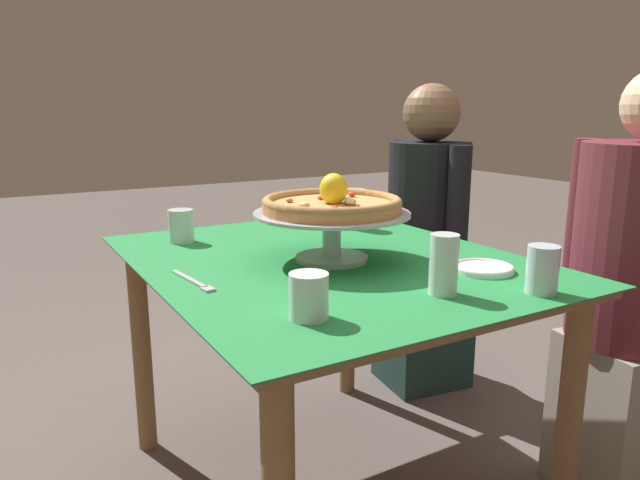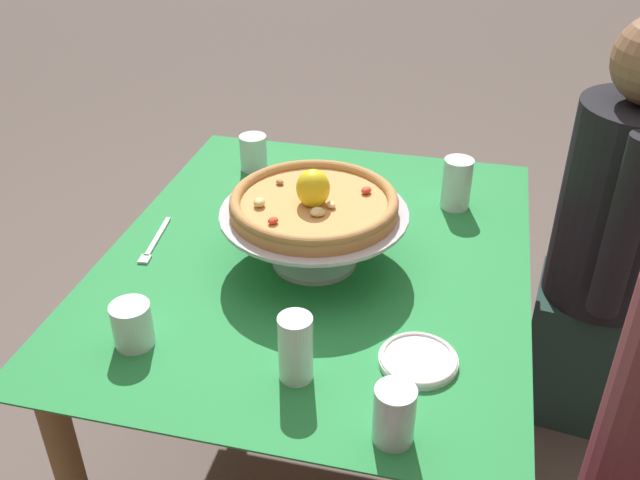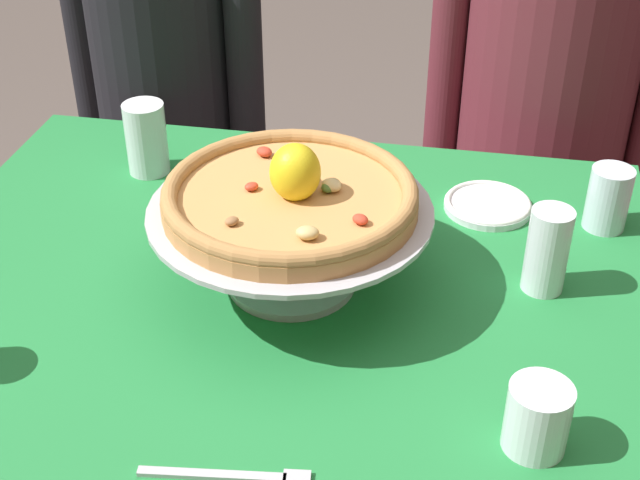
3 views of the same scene
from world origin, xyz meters
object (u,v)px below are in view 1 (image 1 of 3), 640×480
Objects in this scene: water_glass_front_right at (309,299)px; water_glass_back_left at (354,211)px; pizza_stand at (332,226)px; dinner_fork at (194,282)px; diner_left at (426,247)px; diner_right at (637,296)px; water_glass_side_right at (444,269)px; water_glass_back_right at (542,273)px; pizza at (332,203)px; side_plate at (483,268)px; water_glass_front_left at (181,227)px.

water_glass_front_right is 0.68× the size of water_glass_back_left.
dinner_fork is (0.02, -0.39, -0.09)m from pizza_stand.
dinner_fork is (0.35, -0.67, -0.05)m from water_glass_back_left.
diner_right is (0.84, 0.04, 0.03)m from diner_left.
water_glass_back_left is 0.76m from dinner_fork.
water_glass_side_right is 0.11× the size of diner_left.
water_glass_side_right reaches higher than water_glass_back_left.
pizza is at bearing -152.23° from water_glass_back_right.
water_glass_back_right is at bearing -26.69° from diner_left.
side_plate is 0.12× the size of diner_right.
pizza is 2.73× the size of water_glass_side_right.
pizza_stand is 0.45m from water_glass_front_right.
dinner_fork is (-0.34, -0.12, -0.04)m from water_glass_front_right.
diner_left is (-0.82, 0.65, -0.20)m from water_glass_side_right.
water_glass_side_right reaches higher than pizza_stand.
water_glass_back_right is 0.54m from diner_right.
pizza_stand reaches higher than water_glass_back_right.
diner_left is (-0.92, 0.46, -0.19)m from water_glass_back_right.
side_plate is (0.28, 0.27, -0.15)m from pizza.
water_glass_back_right is at bearing 30.70° from water_glass_front_left.
water_glass_side_right reaches higher than dinner_fork.
dinner_fork is 0.17× the size of diner_right.
water_glass_front_left reaches higher than dinner_fork.
water_glass_back_left is 0.62m from side_plate.
diner_right reaches higher than water_glass_side_right.
pizza_stand is 1.13× the size of pizza.
diner_left reaches higher than water_glass_front_left.
water_glass_back_left reaches higher than water_glass_front_right.
water_glass_side_right is at bearing 8.68° from pizza_stand.
water_glass_back_left reaches higher than pizza_stand.
water_glass_front_right is (-0.02, -0.33, -0.02)m from water_glass_side_right.
pizza is at bearing 92.23° from dinner_fork.
water_glass_front_right is 0.77m from water_glass_front_left.
diner_left is at bearing 122.12° from pizza_stand.
dinner_fork is at bearing -62.90° from water_glass_back_left.
water_glass_front_left is at bearing 166.20° from dinner_fork.
water_glass_back_left reaches higher than side_plate.
pizza_stand is 4.57× the size of water_glass_front_right.
water_glass_front_right is 0.08× the size of diner_left.
pizza_stand is 0.34× the size of diner_right.
water_glass_back_right is 1.05m from diner_left.
pizza reaches higher than water_glass_back_left.
pizza is 4.05× the size of water_glass_front_right.
water_glass_back_right is (0.89, 0.53, 0.00)m from water_glass_front_left.
diner_right reaches higher than water_glass_back_right.
water_glass_front_right is (0.35, -0.27, -0.12)m from pizza.
water_glass_back_right is 0.19m from side_plate.
water_glass_back_right is (0.12, 0.52, 0.01)m from water_glass_front_right.
pizza_stand is at bearing -57.88° from diner_left.
side_plate is (-0.07, 0.54, -0.03)m from water_glass_front_right.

